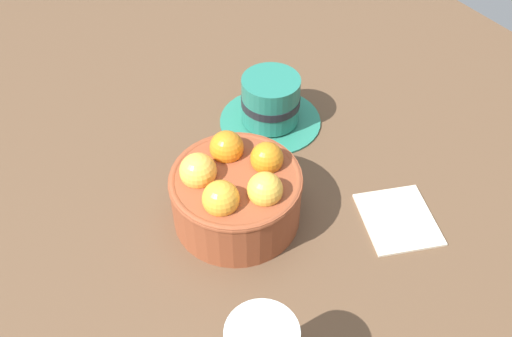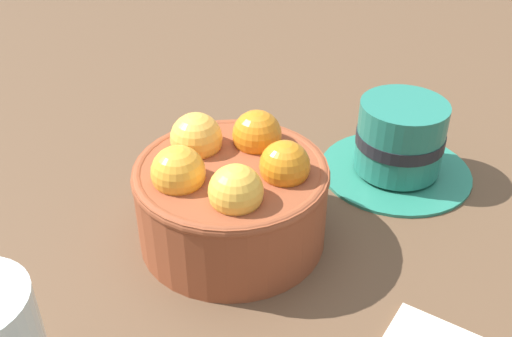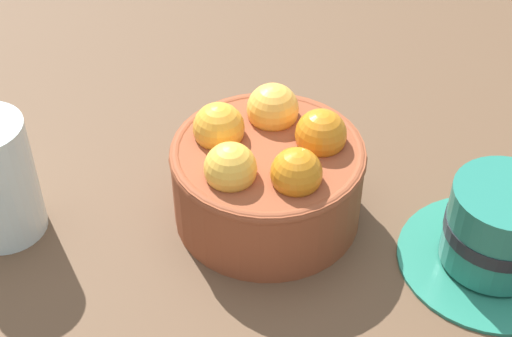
% 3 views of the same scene
% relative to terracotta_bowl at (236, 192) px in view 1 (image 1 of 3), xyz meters
% --- Properties ---
extents(ground_plane, '(1.52, 1.19, 0.03)m').
position_rel_terracotta_bowl_xyz_m(ground_plane, '(0.00, 0.00, -0.06)').
color(ground_plane, brown).
extents(terracotta_bowl, '(0.15, 0.15, 0.10)m').
position_rel_terracotta_bowl_xyz_m(terracotta_bowl, '(0.00, 0.00, 0.00)').
color(terracotta_bowl, brown).
rests_on(terracotta_bowl, ground_plane).
extents(coffee_cup, '(0.14, 0.14, 0.07)m').
position_rel_terracotta_bowl_xyz_m(coffee_cup, '(-0.12, 0.13, -0.01)').
color(coffee_cup, '#277961').
rests_on(coffee_cup, ground_plane).
extents(folded_napkin, '(0.12, 0.11, 0.01)m').
position_rel_terracotta_bowl_xyz_m(folded_napkin, '(0.11, 0.16, -0.04)').
color(folded_napkin, beige).
rests_on(folded_napkin, ground_plane).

